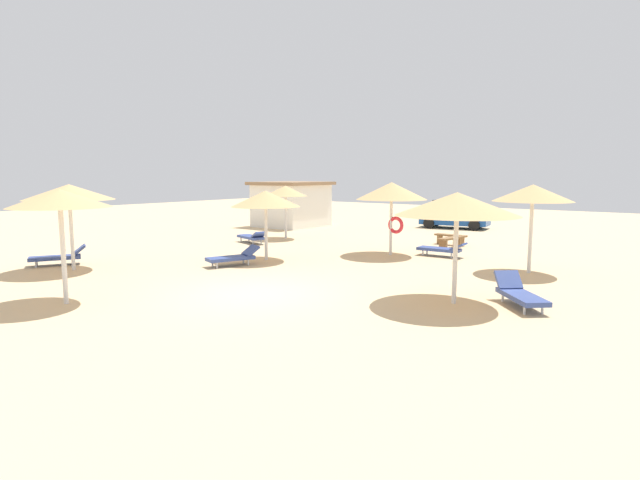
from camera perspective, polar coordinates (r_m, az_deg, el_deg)
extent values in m
plane|color=#D1B284|center=(14.30, -7.29, -6.01)|extent=(80.00, 80.00, 0.00)
cylinder|color=silver|center=(26.22, -3.84, 2.64)|extent=(0.12, 0.12, 2.27)
cone|color=tan|center=(26.14, -3.86, 5.48)|extent=(2.21, 2.21, 0.54)
cylinder|color=silver|center=(19.45, -25.93, 0.63)|extent=(0.12, 0.12, 2.52)
cone|color=tan|center=(19.35, -26.17, 4.82)|extent=(2.94, 2.94, 0.53)
cylinder|color=silver|center=(13.43, 14.83, -1.94)|extent=(0.12, 0.12, 2.36)
cone|color=tan|center=(13.29, 15.02, 3.90)|extent=(3.11, 3.11, 0.58)
cylinder|color=silver|center=(21.03, 7.90, 1.54)|extent=(0.12, 0.12, 2.36)
cone|color=tan|center=(20.93, 7.97, 5.44)|extent=(2.86, 2.86, 0.70)
torus|color=red|center=(20.92, 8.43, 1.65)|extent=(0.71, 0.17, 0.70)
cylinder|color=silver|center=(19.69, -6.03, 0.87)|extent=(0.12, 0.12, 2.16)
cone|color=tan|center=(19.58, -6.09, 4.60)|extent=(2.64, 2.64, 0.61)
cylinder|color=silver|center=(14.48, -26.68, -1.41)|extent=(0.12, 0.12, 2.57)
cone|color=tan|center=(14.36, -27.01, 4.17)|extent=(2.45, 2.45, 0.46)
cylinder|color=silver|center=(18.40, 22.40, 0.42)|extent=(0.12, 0.12, 2.49)
cone|color=tan|center=(18.30, 22.62, 4.86)|extent=(2.58, 2.58, 0.56)
cube|color=#33478C|center=(24.78, -7.71, 0.32)|extent=(1.81, 1.10, 0.12)
cube|color=#33478C|center=(24.06, -6.80, 0.59)|extent=(0.68, 0.76, 0.34)
cylinder|color=silver|center=(24.39, -6.57, -0.17)|extent=(0.06, 0.06, 0.22)
cylinder|color=silver|center=(24.18, -7.47, -0.25)|extent=(0.06, 0.06, 0.22)
cylinder|color=silver|center=(25.43, -7.91, 0.11)|extent=(0.06, 0.06, 0.22)
cylinder|color=silver|center=(25.23, -8.79, 0.04)|extent=(0.06, 0.06, 0.22)
cube|color=#33478C|center=(20.87, -27.43, -1.77)|extent=(1.37, 1.80, 0.12)
cube|color=#33478C|center=(20.81, -25.27, -1.02)|extent=(0.79, 0.73, 0.40)
cylinder|color=silver|center=(21.09, -25.75, -2.05)|extent=(0.06, 0.06, 0.22)
cylinder|color=silver|center=(20.66, -25.76, -2.24)|extent=(0.06, 0.06, 0.22)
cylinder|color=silver|center=(21.15, -29.00, -2.22)|extent=(0.06, 0.06, 0.22)
cylinder|color=silver|center=(20.72, -29.08, -2.41)|extent=(0.06, 0.06, 0.22)
cube|color=#33478C|center=(13.69, 21.58, -5.89)|extent=(1.60, 1.70, 0.12)
cube|color=#33478C|center=(14.34, 20.24, -4.18)|extent=(0.77, 0.75, 0.45)
cylinder|color=silver|center=(14.16, 19.68, -6.07)|extent=(0.06, 0.06, 0.22)
cylinder|color=silver|center=(14.34, 21.30, -5.98)|extent=(0.06, 0.06, 0.22)
cylinder|color=silver|center=(13.11, 21.81, -7.24)|extent=(0.06, 0.06, 0.22)
cylinder|color=silver|center=(13.31, 23.53, -7.11)|extent=(0.06, 0.06, 0.22)
cube|color=#33478C|center=(21.15, 13.12, -1.01)|extent=(1.73, 0.72, 0.12)
cube|color=#33478C|center=(20.85, 15.18, -0.70)|extent=(0.56, 0.66, 0.31)
cylinder|color=silver|center=(21.17, 14.83, -1.52)|extent=(0.06, 0.06, 0.22)
cylinder|color=silver|center=(20.76, 14.42, -1.68)|extent=(0.06, 0.06, 0.22)
cylinder|color=silver|center=(21.59, 11.83, -1.26)|extent=(0.06, 0.06, 0.22)
cylinder|color=silver|center=(21.19, 11.38, -1.41)|extent=(0.06, 0.06, 0.22)
cube|color=#33478C|center=(18.70, -9.94, -2.02)|extent=(1.19, 1.82, 0.12)
cube|color=#33478C|center=(18.99, -7.73, -1.17)|extent=(0.77, 0.69, 0.38)
cylinder|color=silver|center=(19.16, -8.53, -2.28)|extent=(0.06, 0.06, 0.22)
cylinder|color=silver|center=(18.77, -7.98, -2.47)|extent=(0.06, 0.06, 0.22)
cylinder|color=silver|center=(18.72, -11.89, -2.58)|extent=(0.06, 0.06, 0.22)
cylinder|color=silver|center=(18.31, -11.40, -2.79)|extent=(0.06, 0.06, 0.22)
cube|color=brown|center=(23.47, 14.32, 0.19)|extent=(0.66, 1.55, 0.08)
cube|color=brown|center=(23.05, 13.55, -0.53)|extent=(0.38, 0.18, 0.41)
cube|color=brown|center=(23.96, 15.02, -0.28)|extent=(0.38, 0.18, 0.41)
cube|color=brown|center=(24.61, 14.35, 0.51)|extent=(1.52, 0.50, 0.08)
cube|color=brown|center=(24.89, 13.20, 0.05)|extent=(0.14, 0.37, 0.41)
cube|color=brown|center=(24.40, 15.48, -0.17)|extent=(0.14, 0.37, 0.41)
cube|color=#194C9E|center=(32.29, 14.78, 2.48)|extent=(4.21, 2.30, 0.90)
cube|color=#262D38|center=(32.29, 14.47, 3.82)|extent=(2.22, 1.85, 0.60)
cylinder|color=black|center=(32.90, 17.40, 1.86)|extent=(0.67, 0.32, 0.64)
cylinder|color=black|center=(31.18, 16.79, 1.59)|extent=(0.67, 0.32, 0.64)
cylinder|color=black|center=(33.50, 12.86, 2.10)|extent=(0.67, 0.32, 0.64)
cylinder|color=black|center=(31.82, 12.02, 1.85)|extent=(0.67, 0.32, 0.64)
cube|color=white|center=(32.45, -3.20, 3.85)|extent=(3.48, 3.91, 2.60)
cube|color=#8C6B4C|center=(32.39, -3.22, 6.32)|extent=(3.88, 4.31, 0.20)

